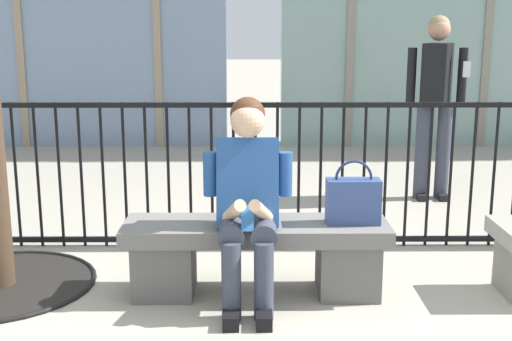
{
  "coord_description": "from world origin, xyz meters",
  "views": [
    {
      "loc": [
        -0.02,
        -3.81,
        1.6
      ],
      "look_at": [
        0.0,
        0.1,
        0.75
      ],
      "focal_mm": 46.23,
      "sensor_mm": 36.0,
      "label": 1
    }
  ],
  "objects": [
    {
      "name": "ground_plane",
      "position": [
        0.0,
        0.0,
        0.0
      ],
      "size": [
        60.0,
        60.0,
        0.0
      ],
      "primitive_type": "plane",
      "color": "#A8A091"
    },
    {
      "name": "bystander_at_railing",
      "position": [
        1.68,
        2.29,
        1.0
      ],
      "size": [
        0.55,
        0.44,
        1.71
      ],
      "color": "#383D4C",
      "rests_on": "ground"
    },
    {
      "name": "plaza_railing",
      "position": [
        -0.0,
        0.9,
        0.55
      ],
      "size": [
        8.63,
        0.04,
        1.08
      ],
      "color": "black",
      "rests_on": "ground"
    },
    {
      "name": "stone_bench",
      "position": [
        0.0,
        0.0,
        0.27
      ],
      "size": [
        1.6,
        0.44,
        0.45
      ],
      "color": "slate",
      "rests_on": "ground"
    },
    {
      "name": "handbag_on_bench",
      "position": [
        0.58,
        -0.01,
        0.59
      ],
      "size": [
        0.32,
        0.14,
        0.39
      ],
      "color": "#33477F",
      "rests_on": "stone_bench"
    },
    {
      "name": "seated_person_with_phone",
      "position": [
        -0.05,
        -0.13,
        0.65
      ],
      "size": [
        0.52,
        0.66,
        1.21
      ],
      "color": "#383D4C",
      "rests_on": "ground"
    }
  ]
}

